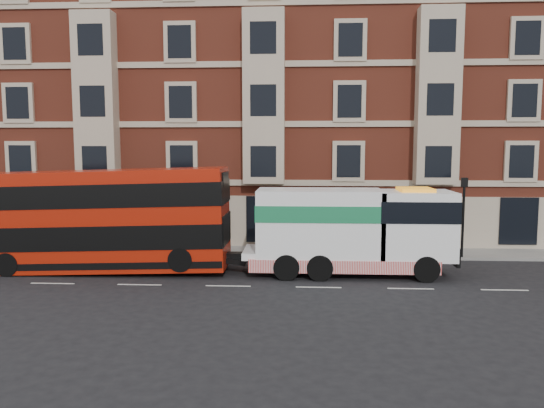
{
  "coord_description": "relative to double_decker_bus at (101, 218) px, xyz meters",
  "views": [
    {
      "loc": [
        3.22,
        -22.82,
        6.15
      ],
      "look_at": [
        1.72,
        4.0,
        3.25
      ],
      "focal_mm": 35.0,
      "sensor_mm": 36.0,
      "label": 1
    }
  ],
  "objects": [
    {
      "name": "lamp_post_west",
      "position": [
        0.59,
        3.74,
        0.03
      ],
      "size": [
        0.35,
        0.15,
        4.35
      ],
      "color": "black",
      "rests_on": "sidewalk"
    },
    {
      "name": "lamp_post_east",
      "position": [
        18.59,
        3.74,
        0.03
      ],
      "size": [
        0.35,
        0.15,
        4.35
      ],
      "color": "black",
      "rests_on": "sidewalk"
    },
    {
      "name": "tow_truck",
      "position": [
        12.07,
        -0.0,
        -0.46
      ],
      "size": [
        9.9,
        2.93,
        4.12
      ],
      "color": "white",
      "rests_on": "ground"
    },
    {
      "name": "sidewalk",
      "position": [
        6.59,
        5.04,
        -2.58
      ],
      "size": [
        90.0,
        3.0,
        0.15
      ],
      "primitive_type": "cube",
      "color": "slate",
      "rests_on": "ground"
    },
    {
      "name": "ground",
      "position": [
        6.59,
        -2.46,
        -2.65
      ],
      "size": [
        120.0,
        120.0,
        0.0
      ],
      "primitive_type": "plane",
      "color": "black",
      "rests_on": "ground"
    },
    {
      "name": "double_decker_bus",
      "position": [
        0.0,
        0.0,
        0.0
      ],
      "size": [
        12.36,
        2.84,
        5.0
      ],
      "color": "#AB1A09",
      "rests_on": "ground"
    },
    {
      "name": "victorian_terrace",
      "position": [
        7.09,
        12.54,
        7.41
      ],
      "size": [
        45.0,
        12.0,
        20.4
      ],
      "color": "brown",
      "rests_on": "ground"
    },
    {
      "name": "pedestrian",
      "position": [
        -6.3,
        4.71,
        -1.73
      ],
      "size": [
        0.67,
        0.63,
        1.54
      ],
      "primitive_type": "imported",
      "rotation": [
        0.0,
        0.0,
        -0.65
      ],
      "color": "#181C30",
      "rests_on": "sidewalk"
    }
  ]
}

